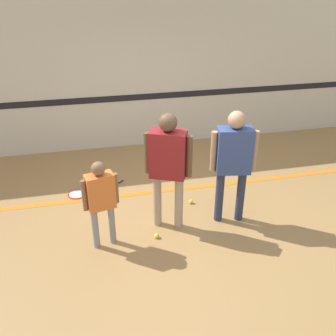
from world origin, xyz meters
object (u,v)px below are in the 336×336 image
object	(u,v)px
racket_second_spare	(78,194)
person_student_right	(233,156)
tennis_ball_stray_left	(191,202)
tennis_ball_near_instructor	(157,236)
tennis_ball_by_spare_racket	(106,183)
person_instructor	(168,160)
person_student_left	(101,196)
racket_spare_on_floor	(111,188)

from	to	relation	value
racket_second_spare	person_student_right	bearing A→B (deg)	3.20
tennis_ball_stray_left	tennis_ball_near_instructor	bearing A→B (deg)	-133.45
racket_second_spare	tennis_ball_by_spare_racket	world-z (taller)	tennis_ball_by_spare_racket
person_instructor	tennis_ball_stray_left	size ratio (longest dim) A/B	25.50
tennis_ball_near_instructor	person_student_right	bearing A→B (deg)	10.52
person_student_left	person_student_right	distance (m)	1.83
tennis_ball_stray_left	tennis_ball_by_spare_racket	bearing A→B (deg)	144.85
person_student_right	tennis_ball_stray_left	bearing A→B (deg)	-41.16
racket_spare_on_floor	tennis_ball_near_instructor	xyz separation A→B (m)	(0.50, -1.46, 0.02)
racket_second_spare	tennis_ball_near_instructor	size ratio (longest dim) A/B	7.81
tennis_ball_stray_left	person_instructor	bearing A→B (deg)	-135.10
person_student_right	racket_spare_on_floor	bearing A→B (deg)	-27.78
racket_second_spare	tennis_ball_near_instructor	bearing A→B (deg)	-21.15
racket_second_spare	tennis_ball_stray_left	distance (m)	1.85
person_student_left	tennis_ball_near_instructor	size ratio (longest dim) A/B	18.59
person_instructor	tennis_ball_by_spare_racket	distance (m)	1.86
person_student_right	tennis_ball_by_spare_racket	distance (m)	2.40
racket_spare_on_floor	tennis_ball_by_spare_racket	xyz separation A→B (m)	(-0.06, 0.15, 0.02)
tennis_ball_near_instructor	tennis_ball_by_spare_racket	xyz separation A→B (m)	(-0.57, 1.61, 0.00)
person_student_left	racket_spare_on_floor	world-z (taller)	person_student_left
person_instructor	tennis_ball_stray_left	xyz separation A→B (m)	(0.47, 0.47, -1.01)
person_instructor	tennis_ball_near_instructor	world-z (taller)	person_instructor
racket_spare_on_floor	tennis_ball_near_instructor	distance (m)	1.54
person_instructor	person_student_right	size ratio (longest dim) A/B	1.01
person_instructor	person_student_right	xyz separation A→B (m)	(0.89, -0.05, -0.01)
person_student_left	racket_second_spare	bearing A→B (deg)	91.02
person_student_right	tennis_ball_by_spare_racket	bearing A→B (deg)	-29.91
person_student_left	tennis_ball_by_spare_racket	world-z (taller)	person_student_left
person_student_left	racket_spare_on_floor	size ratio (longest dim) A/B	2.77
person_student_left	tennis_ball_stray_left	bearing A→B (deg)	13.76
tennis_ball_by_spare_racket	tennis_ball_stray_left	xyz separation A→B (m)	(1.25, -0.88, 0.00)
person_instructor	tennis_ball_by_spare_racket	size ratio (longest dim) A/B	25.50
tennis_ball_near_instructor	tennis_ball_by_spare_racket	size ratio (longest dim) A/B	1.00
person_instructor	person_student_left	size ratio (longest dim) A/B	1.37
person_student_left	tennis_ball_by_spare_racket	distance (m)	1.75
tennis_ball_stray_left	person_student_right	bearing A→B (deg)	-51.27
person_student_left	tennis_ball_by_spare_racket	bearing A→B (deg)	72.13
person_student_left	person_student_right	world-z (taller)	person_student_right
racket_spare_on_floor	person_student_right	bearing A→B (deg)	-80.58
racket_spare_on_floor	racket_second_spare	size ratio (longest dim) A/B	0.86
tennis_ball_by_spare_racket	person_student_left	bearing A→B (deg)	-94.65
tennis_ball_stray_left	racket_second_spare	bearing A→B (deg)	159.43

